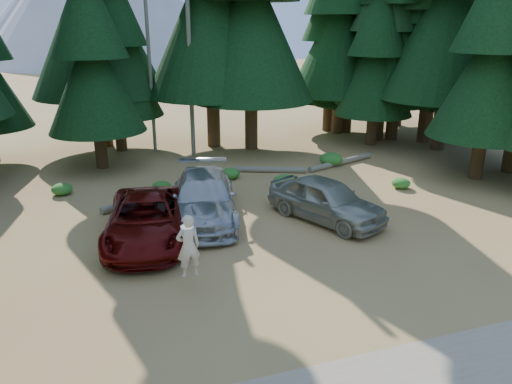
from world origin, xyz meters
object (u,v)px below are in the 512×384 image
red_pickup (146,219)px  log_mid (271,170)px  frisbee_player (188,246)px  log_right (341,162)px  silver_minivan_center (204,198)px  log_left (147,197)px  silver_minivan_right (326,200)px

red_pickup → log_mid: bearing=52.8°
frisbee_player → log_mid: (6.28, 10.20, -1.21)m
red_pickup → frisbee_player: 3.91m
log_mid → log_right: bearing=24.2°
silver_minivan_center → log_left: size_ratio=1.36×
silver_minivan_right → log_right: 8.07m
log_left → frisbee_player: bearing=-117.4°
log_right → red_pickup: bearing=-169.4°
red_pickup → frisbee_player: (0.77, -3.79, 0.55)m
silver_minivan_right → silver_minivan_center: bearing=135.2°
silver_minivan_center → silver_minivan_right: (4.47, -1.66, -0.03)m
silver_minivan_center → log_right: 10.17m
silver_minivan_right → frisbee_player: (-6.09, -3.51, 0.52)m
silver_minivan_center → frisbee_player: size_ratio=3.14×
frisbee_player → log_mid: bearing=-128.5°
silver_minivan_center → silver_minivan_right: size_ratio=1.22×
red_pickup → frisbee_player: size_ratio=3.04×
frisbee_player → silver_minivan_center: bearing=-114.3°
log_right → silver_minivan_right: bearing=-141.9°
red_pickup → log_right: size_ratio=1.24×
silver_minivan_right → log_mid: bearing=64.0°
red_pickup → silver_minivan_center: 2.77m
silver_minivan_right → log_mid: 6.72m
silver_minivan_right → log_right: (4.27, 6.81, -0.69)m
silver_minivan_center → frisbee_player: bearing=-95.2°
frisbee_player → log_left: size_ratio=0.43×
red_pickup → silver_minivan_right: bearing=8.3°
frisbee_player → log_left: 8.04m
silver_minivan_center → frisbee_player: (-1.63, -5.17, 0.48)m
silver_minivan_center → log_right: silver_minivan_center is taller
log_mid → log_left: bearing=-138.6°
frisbee_player → log_mid: frisbee_player is taller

